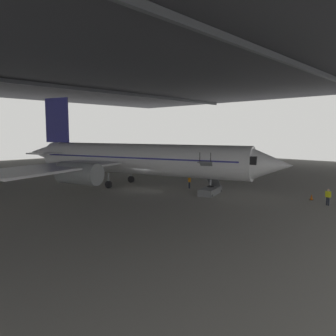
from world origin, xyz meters
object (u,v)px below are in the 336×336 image
at_px(crew_worker_near_nose, 328,196).
at_px(traffic_cone_orange, 311,197).
at_px(boarding_stairs, 210,188).
at_px(crew_worker_by_stairs, 189,181).
at_px(airplane_main, 134,159).

relative_size(crew_worker_near_nose, traffic_cone_orange, 2.59).
distance_m(boarding_stairs, crew_worker_near_nose, 11.61).
bearing_deg(crew_worker_by_stairs, crew_worker_near_nose, -83.69).
height_order(airplane_main, boarding_stairs, airplane_main).
distance_m(airplane_main, boarding_stairs, 10.57).
relative_size(boarding_stairs, crew_worker_near_nose, 3.01).
bearing_deg(crew_worker_near_nose, airplane_main, 104.10).
relative_size(airplane_main, crew_worker_near_nose, 23.28).
height_order(airplane_main, traffic_cone_orange, airplane_main).
relative_size(airplane_main, boarding_stairs, 7.74).
distance_m(crew_worker_by_stairs, traffic_cone_orange, 13.64).
height_order(airplane_main, crew_worker_near_nose, airplane_main).
relative_size(crew_worker_near_nose, crew_worker_by_stairs, 0.99).
distance_m(crew_worker_near_nose, crew_worker_by_stairs, 15.33).
xyz_separation_m(crew_worker_near_nose, crew_worker_by_stairs, (-1.68, 15.23, 0.01)).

